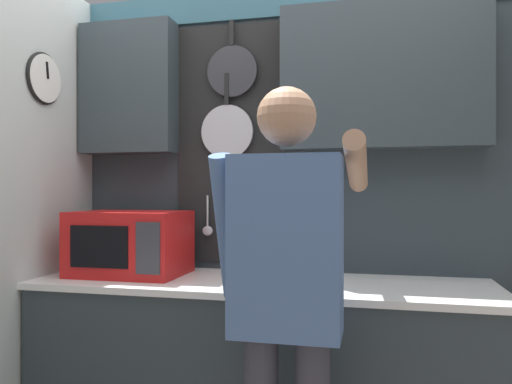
% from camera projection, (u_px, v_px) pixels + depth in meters
% --- Properties ---
extents(base_cabinet_counter, '(2.09, 0.63, 0.92)m').
position_uv_depth(base_cabinet_counter, '(260.00, 381.00, 2.29)').
color(base_cabinet_counter, '#2D383D').
rests_on(base_cabinet_counter, ground_plane).
extents(back_wall_unit, '(2.66, 0.20, 2.39)m').
position_uv_depth(back_wall_unit, '(278.00, 162.00, 2.56)').
color(back_wall_unit, '#2D383D').
rests_on(back_wall_unit, ground_plane).
extents(side_wall, '(0.07, 1.60, 2.39)m').
position_uv_depth(side_wall, '(0.00, 221.00, 2.15)').
color(side_wall, silver).
rests_on(side_wall, ground_plane).
extents(microwave, '(0.53, 0.39, 0.31)m').
position_uv_depth(microwave, '(130.00, 243.00, 2.46)').
color(microwave, red).
rests_on(microwave, base_cabinet_counter).
extents(knife_block, '(0.11, 0.15, 0.26)m').
position_uv_depth(knife_block, '(262.00, 259.00, 2.31)').
color(knife_block, brown).
rests_on(knife_block, base_cabinet_counter).
extents(utensil_crock, '(0.13, 0.13, 0.31)m').
position_uv_depth(utensil_crock, '(304.00, 265.00, 2.26)').
color(utensil_crock, white).
rests_on(utensil_crock, base_cabinet_counter).
extents(person, '(0.54, 0.66, 1.70)m').
position_uv_depth(person, '(287.00, 283.00, 1.75)').
color(person, '#383842').
rests_on(person, ground_plane).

